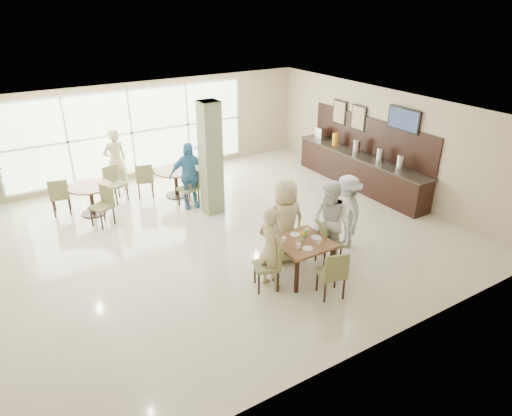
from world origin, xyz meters
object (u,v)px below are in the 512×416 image
adult_b (207,157)px  teen_standing (347,212)px  buffet_counter (360,168)px  teen_far (285,221)px  teen_left (271,248)px  round_table_right (176,176)px  main_table (302,245)px  round_table_left (91,193)px  teen_right (331,223)px  adult_a (189,175)px  adult_standing (116,161)px

adult_b → teen_standing: bearing=29.3°
adult_b → buffet_counter: bearing=75.4°
adult_b → teen_far: bearing=11.1°
teen_far → teen_left: bearing=46.1°
buffet_counter → adult_b: bearing=149.6°
round_table_right → teen_left: (-0.16, -4.91, 0.24)m
main_table → buffet_counter: 5.00m
round_table_left → teen_far: teen_far is taller
teen_far → teen_standing: 1.46m
round_table_right → teen_far: bearing=-81.8°
teen_right → round_table_left: bearing=-158.7°
adult_a → adult_standing: adult_standing is taller
buffet_counter → adult_a: buffet_counter is taller
buffet_counter → adult_standing: 6.76m
main_table → adult_b: (0.43, 4.98, 0.25)m
teen_right → adult_b: bearing=169.2°
main_table → round_table_left: size_ratio=0.97×
adult_a → teen_left: bearing=-84.2°
teen_left → teen_standing: same height
teen_far → buffet_counter: bearing=-146.8°
adult_standing → round_table_left: bearing=37.3°
round_table_left → teen_left: bearing=-67.4°
main_table → round_table_left: 5.68m
round_table_right → adult_b: size_ratio=0.59×
round_table_right → teen_standing: teen_standing is taller
adult_b → adult_standing: (-2.23, 1.03, -0.02)m
main_table → adult_b: adult_b is taller
buffet_counter → teen_right: bearing=-141.4°
teen_far → adult_standing: 5.66m
buffet_counter → teen_standing: bearing=-138.3°
buffet_counter → adult_a: bearing=164.8°
teen_right → round_table_right: bearing=-179.5°
teen_far → adult_b: (0.36, 4.31, 0.04)m
round_table_right → adult_a: (0.02, -0.85, 0.29)m
buffet_counter → teen_standing: buffet_counter is taller
main_table → adult_b: size_ratio=0.55×
main_table → adult_standing: (-1.80, 6.01, 0.24)m
round_table_right → teen_left: 4.91m
adult_standing → buffet_counter: bearing=141.4°
round_table_left → teen_standing: teen_standing is taller
round_table_left → round_table_right: bearing=-1.1°
teen_standing → adult_standing: adult_standing is taller
teen_left → teen_far: 1.02m
adult_standing → teen_left: bearing=90.2°
teen_left → teen_standing: size_ratio=1.00×
teen_standing → teen_right: bearing=-44.2°
teen_right → adult_b: (-0.36, 4.86, 0.04)m
main_table → teen_right: 0.82m
buffet_counter → teen_left: size_ratio=2.91×
teen_left → adult_b: (1.13, 4.97, 0.11)m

